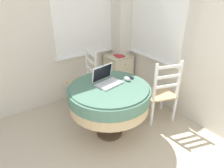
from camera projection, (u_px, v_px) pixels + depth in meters
corner_room_shell at (125, 38)px, 2.54m from camera, size 4.28×4.92×2.55m
round_dining_table at (109, 96)px, 2.57m from camera, size 1.05×1.05×0.75m
laptop at (107, 80)px, 2.56m from camera, size 0.37×0.30×0.23m
computer_mouse at (127, 79)px, 2.64m from camera, size 0.07×0.10×0.05m
cell_phone at (130, 78)px, 2.71m from camera, size 0.10×0.12×0.01m
dining_chair_near_back_window at (85, 82)px, 3.28m from camera, size 0.46×0.47×0.98m
dining_chair_near_right_window at (161, 93)px, 2.94m from camera, size 0.53×0.52×0.98m
corner_cabinet at (119, 72)px, 3.91m from camera, size 0.48×0.42×0.69m
book_on_cabinet at (119, 56)px, 3.68m from camera, size 0.14×0.19×0.02m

